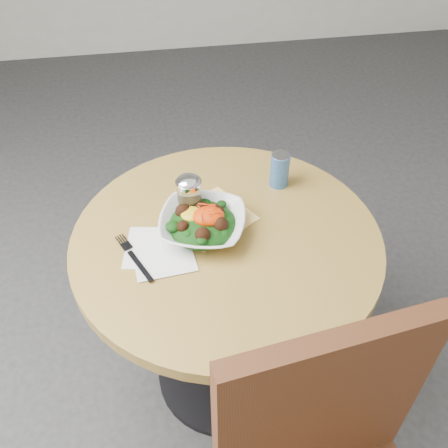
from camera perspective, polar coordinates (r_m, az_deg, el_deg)
name	(u,v)px	position (r m, az deg, el deg)	size (l,w,h in m)	color
ground	(226,372)	(2.04, 0.21, -16.56)	(6.00, 6.00, 0.00)	#2D2D30
table	(226,280)	(1.59, 0.26, -6.44)	(0.90, 0.90, 0.75)	black
cloth_napkin	(211,217)	(1.50, -1.47, 0.76)	(0.22, 0.20, 0.00)	orange
paper_napkins	(159,251)	(1.41, -7.44, -3.10)	(0.21, 0.22, 0.00)	white
salad_bowl	(203,223)	(1.43, -2.46, 0.09)	(0.30, 0.30, 0.09)	white
fork	(133,256)	(1.40, -10.35, -3.61)	(0.10, 0.20, 0.00)	black
spice_shaker	(189,196)	(1.47, -3.98, 3.18)	(0.08, 0.08, 0.14)	silver
beverage_can	(280,170)	(1.59, 6.37, 6.19)	(0.06, 0.06, 0.12)	navy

